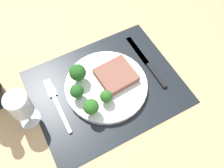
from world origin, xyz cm
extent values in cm
cube|color=tan|center=(0.00, 0.00, -1.50)|extent=(140.00, 110.00, 3.00)
cube|color=black|center=(0.00, 0.00, 0.15)|extent=(44.51, 35.47, 0.30)
cylinder|color=white|center=(0.00, 0.00, 1.10)|extent=(25.01, 25.01, 1.60)
cube|color=#8C5647|center=(3.79, 0.85, 2.96)|extent=(11.37, 10.85, 2.11)
cylinder|color=#6B994C|center=(-6.59, 5.21, 2.90)|extent=(1.44, 1.44, 2.00)
sphere|color=#235B1E|center=(-6.59, 5.21, 6.00)|extent=(4.92, 4.92, 4.92)
cylinder|color=#6B994C|center=(-2.55, -4.99, 2.59)|extent=(1.58, 1.58, 1.37)
sphere|color=#2D6B23|center=(-2.55, -4.99, 4.77)|extent=(3.53, 3.53, 3.53)
cylinder|color=#6B994C|center=(-7.80, -6.31, 2.90)|extent=(1.63, 1.63, 2.00)
sphere|color=#2D6B23|center=(-7.80, -6.31, 5.74)|extent=(4.32, 4.32, 4.32)
cylinder|color=#5B8942|center=(-9.19, -0.26, 2.82)|extent=(1.88, 1.88, 1.83)
sphere|color=#235B1E|center=(-9.19, -0.26, 5.43)|extent=(3.98, 3.98, 3.98)
cube|color=silver|center=(-15.49, -2.00, 0.55)|extent=(1.00, 13.00, 0.50)
cube|color=silver|center=(-15.49, 5.80, 0.55)|extent=(2.40, 2.60, 0.40)
cube|color=silver|center=(-16.39, 8.90, 0.55)|extent=(0.30, 3.60, 0.35)
cube|color=silver|center=(-15.79, 8.90, 0.55)|extent=(0.30, 3.60, 0.35)
cube|color=silver|center=(-15.19, 8.90, 0.55)|extent=(0.30, 3.60, 0.35)
cube|color=silver|center=(-14.59, 8.90, 0.55)|extent=(0.30, 3.60, 0.35)
cube|color=black|center=(15.80, -3.90, 0.70)|extent=(1.40, 10.00, 0.80)
cube|color=silver|center=(15.80, 7.60, 0.45)|extent=(1.80, 13.00, 0.30)
cylinder|color=silver|center=(-24.16, 1.12, 0.20)|extent=(6.36, 6.36, 0.40)
cylinder|color=silver|center=(-24.16, 1.12, 3.25)|extent=(0.80, 0.80, 5.70)
cylinder|color=silver|center=(-24.16, 1.12, 9.41)|extent=(6.06, 6.06, 6.62)
cylinder|color=tan|center=(-24.16, 1.12, 7.33)|extent=(5.34, 5.34, 2.45)
camera|label=1|loc=(-15.52, -32.84, 64.51)|focal=38.51mm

